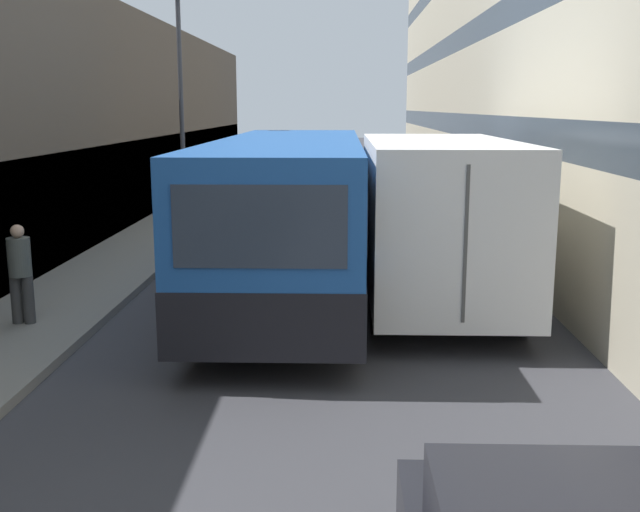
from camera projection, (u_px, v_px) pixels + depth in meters
name	position (u px, v px, depth m)	size (l,w,h in m)	color
ground_plane	(320.00, 288.00, 14.96)	(150.00, 150.00, 0.00)	#38383D
sidewalk_left	(90.00, 283.00, 15.08)	(2.26, 60.00, 0.14)	gray
bus	(291.00, 212.00, 14.40)	(2.63, 10.79, 2.98)	#1E519E
box_truck	(432.00, 212.00, 14.16)	(2.48, 8.45, 3.00)	silver
panel_van	(261.00, 182.00, 25.77)	(1.81, 4.19, 1.82)	navy
pedestrian	(20.00, 271.00, 11.91)	(0.38, 0.36, 1.61)	#383838
street_lamp	(180.00, 63.00, 19.22)	(0.36, 0.80, 6.49)	#38383D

